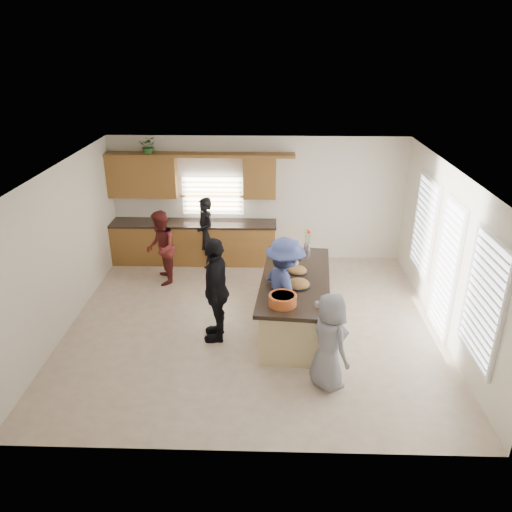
{
  "coord_description": "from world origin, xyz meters",
  "views": [
    {
      "loc": [
        0.29,
        -7.69,
        4.72
      ],
      "look_at": [
        0.04,
        0.42,
        1.15
      ],
      "focal_mm": 35.0,
      "sensor_mm": 36.0,
      "label": 1
    }
  ],
  "objects_px": {
    "woman_right_back": "(285,290)",
    "woman_right_front": "(330,342)",
    "island": "(295,303)",
    "woman_left_mid": "(161,248)",
    "woman_left_front": "(216,289)",
    "salad_bowl": "(283,299)",
    "woman_left_back": "(205,233)"
  },
  "relations": [
    {
      "from": "salad_bowl",
      "to": "woman_left_front",
      "type": "xyz_separation_m",
      "value": [
        -1.08,
        0.55,
        -0.13
      ]
    },
    {
      "from": "island",
      "to": "woman_left_back",
      "type": "height_order",
      "value": "woman_left_back"
    },
    {
      "from": "salad_bowl",
      "to": "woman_right_front",
      "type": "distance_m",
      "value": 1.0
    },
    {
      "from": "salad_bowl",
      "to": "woman_right_back",
      "type": "xyz_separation_m",
      "value": [
        0.05,
        0.6,
        -0.14
      ]
    },
    {
      "from": "woman_left_front",
      "to": "woman_left_back",
      "type": "bearing_deg",
      "value": -171.56
    },
    {
      "from": "woman_left_back",
      "to": "woman_left_mid",
      "type": "relative_size",
      "value": 1.02
    },
    {
      "from": "salad_bowl",
      "to": "woman_left_back",
      "type": "bearing_deg",
      "value": 115.28
    },
    {
      "from": "woman_right_back",
      "to": "woman_right_front",
      "type": "bearing_deg",
      "value": 178.75
    },
    {
      "from": "woman_left_mid",
      "to": "woman_right_front",
      "type": "bearing_deg",
      "value": 31.62
    },
    {
      "from": "woman_right_back",
      "to": "island",
      "type": "bearing_deg",
      "value": -55.36
    },
    {
      "from": "woman_left_mid",
      "to": "salad_bowl",
      "type": "bearing_deg",
      "value": 31.47
    },
    {
      "from": "island",
      "to": "woman_right_back",
      "type": "xyz_separation_m",
      "value": [
        -0.19,
        -0.36,
        0.45
      ]
    },
    {
      "from": "salad_bowl",
      "to": "island",
      "type": "bearing_deg",
      "value": 75.81
    },
    {
      "from": "woman_left_back",
      "to": "salad_bowl",
      "type": "bearing_deg",
      "value": -6.67
    },
    {
      "from": "woman_left_mid",
      "to": "woman_left_front",
      "type": "height_order",
      "value": "woman_left_front"
    },
    {
      "from": "woman_left_mid",
      "to": "woman_right_back",
      "type": "bearing_deg",
      "value": 39.47
    },
    {
      "from": "woman_left_front",
      "to": "woman_right_front",
      "type": "distance_m",
      "value": 2.14
    },
    {
      "from": "island",
      "to": "woman_right_front",
      "type": "height_order",
      "value": "woman_right_front"
    },
    {
      "from": "woman_left_mid",
      "to": "woman_right_back",
      "type": "relative_size",
      "value": 0.86
    },
    {
      "from": "woman_left_back",
      "to": "woman_left_front",
      "type": "distance_m",
      "value": 2.95
    },
    {
      "from": "island",
      "to": "woman_left_front",
      "type": "bearing_deg",
      "value": -157.99
    },
    {
      "from": "island",
      "to": "woman_left_front",
      "type": "height_order",
      "value": "woman_left_front"
    },
    {
      "from": "woman_left_front",
      "to": "woman_left_mid",
      "type": "bearing_deg",
      "value": -148.78
    },
    {
      "from": "woman_left_front",
      "to": "woman_right_front",
      "type": "relative_size",
      "value": 1.22
    },
    {
      "from": "salad_bowl",
      "to": "woman_left_back",
      "type": "xyz_separation_m",
      "value": [
        -1.63,
        3.45,
        -0.25
      ]
    },
    {
      "from": "salad_bowl",
      "to": "woman_left_back",
      "type": "relative_size",
      "value": 0.27
    },
    {
      "from": "woman_left_mid",
      "to": "woman_right_front",
      "type": "relative_size",
      "value": 1.04
    },
    {
      "from": "woman_right_back",
      "to": "woman_right_front",
      "type": "relative_size",
      "value": 1.2
    },
    {
      "from": "island",
      "to": "woman_left_back",
      "type": "bearing_deg",
      "value": 131.82
    },
    {
      "from": "woman_left_mid",
      "to": "woman_left_front",
      "type": "relative_size",
      "value": 0.85
    },
    {
      "from": "woman_right_front",
      "to": "woman_left_mid",
      "type": "bearing_deg",
      "value": 15.95
    },
    {
      "from": "woman_left_mid",
      "to": "woman_right_back",
      "type": "distance_m",
      "value": 3.18
    }
  ]
}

